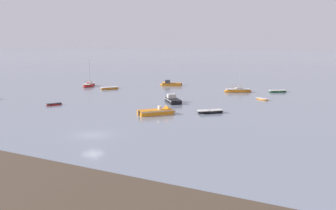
{
  "coord_description": "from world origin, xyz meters",
  "views": [
    {
      "loc": [
        32.11,
        -38.15,
        11.98
      ],
      "look_at": [
        -1.92,
        23.09,
        0.31
      ],
      "focal_mm": 42.63,
      "sensor_mm": 36.0,
      "label": 1
    }
  ],
  "objects_px": {
    "rowboat_moored_2": "(278,91)",
    "rowboat_moored_3": "(54,104)",
    "rowboat_moored_1": "(262,99)",
    "rowboat_moored_6": "(110,88)",
    "motorboat_moored_1": "(161,112)",
    "motorboat_moored_4": "(169,84)",
    "rowboat_moored_4": "(210,112)",
    "motorboat_moored_2": "(172,100)",
    "sailboat_moored_2": "(89,85)",
    "sailboat_moored_0": "(238,91)"
  },
  "relations": [
    {
      "from": "rowboat_moored_3",
      "to": "rowboat_moored_4",
      "type": "distance_m",
      "value": 28.82
    },
    {
      "from": "rowboat_moored_1",
      "to": "rowboat_moored_6",
      "type": "distance_m",
      "value": 36.98
    },
    {
      "from": "rowboat_moored_2",
      "to": "motorboat_moored_4",
      "type": "distance_m",
      "value": 27.94
    },
    {
      "from": "motorboat_moored_4",
      "to": "sailboat_moored_0",
      "type": "bearing_deg",
      "value": 148.02
    },
    {
      "from": "rowboat_moored_1",
      "to": "rowboat_moored_6",
      "type": "height_order",
      "value": "rowboat_moored_6"
    },
    {
      "from": "rowboat_moored_2",
      "to": "rowboat_moored_3",
      "type": "distance_m",
      "value": 49.15
    },
    {
      "from": "rowboat_moored_3",
      "to": "motorboat_moored_4",
      "type": "distance_m",
      "value": 37.33
    },
    {
      "from": "rowboat_moored_1",
      "to": "motorboat_moored_4",
      "type": "height_order",
      "value": "motorboat_moored_4"
    },
    {
      "from": "sailboat_moored_2",
      "to": "rowboat_moored_2",
      "type": "bearing_deg",
      "value": -95.22
    },
    {
      "from": "rowboat_moored_4",
      "to": "rowboat_moored_6",
      "type": "height_order",
      "value": "rowboat_moored_6"
    },
    {
      "from": "sailboat_moored_0",
      "to": "motorboat_moored_4",
      "type": "relative_size",
      "value": 1.18
    },
    {
      "from": "rowboat_moored_4",
      "to": "rowboat_moored_6",
      "type": "relative_size",
      "value": 0.92
    },
    {
      "from": "rowboat_moored_3",
      "to": "rowboat_moored_1",
      "type": "bearing_deg",
      "value": -26.89
    },
    {
      "from": "motorboat_moored_1",
      "to": "motorboat_moored_2",
      "type": "relative_size",
      "value": 1.11
    },
    {
      "from": "rowboat_moored_4",
      "to": "motorboat_moored_4",
      "type": "xyz_separation_m",
      "value": [
        -24.64,
        30.47,
        0.14
      ]
    },
    {
      "from": "rowboat_moored_1",
      "to": "rowboat_moored_6",
      "type": "xyz_separation_m",
      "value": [
        -36.96,
        -1.02,
        0.07
      ]
    },
    {
      "from": "sailboat_moored_0",
      "to": "motorboat_moored_4",
      "type": "height_order",
      "value": "sailboat_moored_0"
    },
    {
      "from": "motorboat_moored_4",
      "to": "rowboat_moored_6",
      "type": "xyz_separation_m",
      "value": [
        -8.88,
        -13.33,
        -0.13
      ]
    },
    {
      "from": "sailboat_moored_0",
      "to": "rowboat_moored_4",
      "type": "relative_size",
      "value": 1.67
    },
    {
      "from": "rowboat_moored_4",
      "to": "rowboat_moored_3",
      "type": "bearing_deg",
      "value": -31.03
    },
    {
      "from": "motorboat_moored_4",
      "to": "rowboat_moored_6",
      "type": "height_order",
      "value": "motorboat_moored_4"
    },
    {
      "from": "rowboat_moored_3",
      "to": "rowboat_moored_6",
      "type": "bearing_deg",
      "value": 37.78
    },
    {
      "from": "rowboat_moored_2",
      "to": "rowboat_moored_4",
      "type": "bearing_deg",
      "value": 45.11
    },
    {
      "from": "rowboat_moored_4",
      "to": "rowboat_moored_6",
      "type": "bearing_deg",
      "value": -71.55
    },
    {
      "from": "rowboat_moored_2",
      "to": "sailboat_moored_0",
      "type": "xyz_separation_m",
      "value": [
        -8.04,
        -4.09,
        0.13
      ]
    },
    {
      "from": "motorboat_moored_1",
      "to": "rowboat_moored_6",
      "type": "height_order",
      "value": "motorboat_moored_1"
    },
    {
      "from": "rowboat_moored_4",
      "to": "rowboat_moored_2",
      "type": "bearing_deg",
      "value": -140.49
    },
    {
      "from": "sailboat_moored_2",
      "to": "rowboat_moored_4",
      "type": "height_order",
      "value": "sailboat_moored_2"
    },
    {
      "from": "rowboat_moored_1",
      "to": "rowboat_moored_6",
      "type": "relative_size",
      "value": 0.67
    },
    {
      "from": "rowboat_moored_1",
      "to": "rowboat_moored_3",
      "type": "xyz_separation_m",
      "value": [
        -31.46,
        -24.86,
        0.0
      ]
    },
    {
      "from": "motorboat_moored_2",
      "to": "motorboat_moored_4",
      "type": "bearing_deg",
      "value": -12.77
    },
    {
      "from": "motorboat_moored_1",
      "to": "rowboat_moored_6",
      "type": "distance_m",
      "value": 34.69
    },
    {
      "from": "motorboat_moored_1",
      "to": "rowboat_moored_1",
      "type": "bearing_deg",
      "value": 14.04
    },
    {
      "from": "rowboat_moored_2",
      "to": "rowboat_moored_3",
      "type": "relative_size",
      "value": 1.34
    },
    {
      "from": "sailboat_moored_2",
      "to": "rowboat_moored_1",
      "type": "bearing_deg",
      "value": -111.42
    },
    {
      "from": "motorboat_moored_1",
      "to": "sailboat_moored_2",
      "type": "bearing_deg",
      "value": 93.23
    },
    {
      "from": "rowboat_moored_1",
      "to": "rowboat_moored_2",
      "type": "relative_size",
      "value": 0.74
    },
    {
      "from": "rowboat_moored_1",
      "to": "sailboat_moored_0",
      "type": "height_order",
      "value": "sailboat_moored_0"
    },
    {
      "from": "motorboat_moored_2",
      "to": "sailboat_moored_2",
      "type": "bearing_deg",
      "value": 25.13
    },
    {
      "from": "motorboat_moored_1",
      "to": "rowboat_moored_3",
      "type": "relative_size",
      "value": 2.02
    },
    {
      "from": "rowboat_moored_6",
      "to": "rowboat_moored_1",
      "type": "bearing_deg",
      "value": 125.09
    },
    {
      "from": "rowboat_moored_6",
      "to": "sailboat_moored_0",
      "type": "bearing_deg",
      "value": 142.59
    },
    {
      "from": "rowboat_moored_2",
      "to": "motorboat_moored_1",
      "type": "xyz_separation_m",
      "value": [
        -9.92,
        -35.95,
        0.12
      ]
    },
    {
      "from": "motorboat_moored_2",
      "to": "rowboat_moored_6",
      "type": "xyz_separation_m",
      "value": [
        -22.55,
        10.1,
        -0.15
      ]
    },
    {
      "from": "motorboat_moored_2",
      "to": "rowboat_moored_4",
      "type": "xyz_separation_m",
      "value": [
        10.98,
        -7.05,
        -0.15
      ]
    },
    {
      "from": "motorboat_moored_1",
      "to": "motorboat_moored_4",
      "type": "relative_size",
      "value": 1.05
    },
    {
      "from": "rowboat_moored_4",
      "to": "motorboat_moored_2",
      "type": "bearing_deg",
      "value": -77.16
    },
    {
      "from": "sailboat_moored_2",
      "to": "rowboat_moored_6",
      "type": "bearing_deg",
      "value": -125.13
    },
    {
      "from": "rowboat_moored_6",
      "to": "motorboat_moored_1",
      "type": "bearing_deg",
      "value": 84.34
    },
    {
      "from": "rowboat_moored_3",
      "to": "sailboat_moored_2",
      "type": "relative_size",
      "value": 0.42
    }
  ]
}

